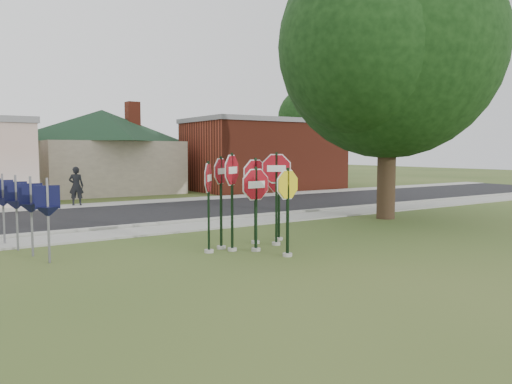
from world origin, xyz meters
TOP-DOWN VIEW (x-y plane):
  - ground at (0.00, 0.00)m, footprint 120.00×120.00m
  - sidewalk_near at (0.00, 5.50)m, footprint 60.00×1.60m
  - road at (0.00, 10.00)m, footprint 60.00×7.00m
  - sidewalk_far at (0.00, 14.30)m, footprint 60.00×1.60m
  - curb at (0.00, 6.50)m, footprint 60.00×0.20m
  - stop_sign_center at (-0.19, 0.99)m, footprint 1.16×0.24m
  - stop_sign_yellow at (0.11, 0.00)m, footprint 1.02×0.24m
  - stop_sign_left at (-0.70, 1.34)m, footprint 0.92×0.67m
  - stop_sign_right at (0.75, 1.38)m, footprint 0.93×0.66m
  - stop_sign_back_right at (0.39, 1.89)m, footprint 1.11×0.24m
  - stop_sign_back_left at (-0.80, 1.74)m, footprint 0.81×0.55m
  - stop_sign_far_right at (1.26, 1.96)m, footprint 0.48×0.94m
  - stop_sign_far_left at (-1.32, 1.48)m, footprint 0.68×0.84m
  - route_sign_row at (-5.40, 4.50)m, footprint 1.43×4.63m
  - building_house at (2.00, 22.00)m, footprint 11.60×11.60m
  - building_brick at (12.00, 18.50)m, footprint 10.20×6.20m
  - oak_tree at (7.50, 3.50)m, footprint 12.02×11.42m
  - bg_tree_right at (22.00, 26.00)m, footprint 5.60×5.60m
  - pedestrian at (-1.50, 14.43)m, footprint 0.79×0.68m

SIDE VIEW (x-z plane):
  - ground at x=0.00m, z-range 0.00..0.00m
  - road at x=0.00m, z-range 0.00..0.04m
  - sidewalk_near at x=0.00m, z-range 0.00..0.06m
  - sidewalk_far at x=0.00m, z-range 0.00..0.06m
  - curb at x=0.00m, z-range 0.00..0.14m
  - pedestrian at x=-1.50m, z-range 0.06..1.89m
  - route_sign_row at x=-5.40m, z-range 0.22..2.22m
  - stop_sign_far_right at x=1.26m, z-range 0.24..2.51m
  - stop_sign_yellow at x=0.11m, z-range 0.24..2.55m
  - stop_sign_center at x=-0.19m, z-range 0.26..2.59m
  - stop_sign_far_left at x=-1.32m, z-range 0.29..2.76m
  - stop_sign_back_left at x=-0.80m, z-range 0.28..2.85m
  - stop_sign_back_right at x=0.39m, z-range 0.31..2.85m
  - stop_sign_left at x=-0.70m, z-range 0.35..3.04m
  - stop_sign_right at x=0.75m, z-range 0.35..3.05m
  - building_brick at x=12.00m, z-range 0.03..4.78m
  - building_house at x=2.00m, z-range 0.55..6.75m
  - bg_tree_right at x=22.00m, z-range 1.38..9.78m
  - oak_tree at x=7.50m, z-range 1.16..11.91m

